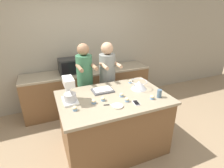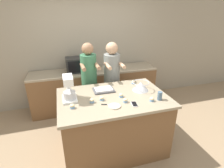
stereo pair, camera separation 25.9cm
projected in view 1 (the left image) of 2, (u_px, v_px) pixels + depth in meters
name	position (u px, v px, depth m)	size (l,w,h in m)	color
ground_plane	(113.00, 146.00, 2.99)	(16.00, 16.00, 0.00)	#937A5B
back_wall	(83.00, 47.00, 3.97)	(10.00, 0.06, 2.70)	gray
island_counter	(113.00, 123.00, 2.80)	(1.62, 1.09, 0.95)	brown
back_counter	(89.00, 89.00, 4.03)	(2.80, 0.60, 0.90)	brown
person_left	(85.00, 84.00, 3.26)	(0.31, 0.49, 1.62)	#232328
person_right	(108.00, 81.00, 3.42)	(0.32, 0.49, 1.61)	#232328
stand_mixer	(69.00, 92.00, 2.40)	(0.20, 0.30, 0.36)	white
mixing_bowl	(139.00, 85.00, 2.83)	(0.27, 0.27, 0.14)	#BCBCC1
baking_tray	(103.00, 90.00, 2.77)	(0.33, 0.24, 0.04)	#4C4C51
microwave_oven	(71.00, 66.00, 3.67)	(0.51, 0.33, 0.31)	black
cell_phone	(136.00, 103.00, 2.42)	(0.09, 0.15, 0.01)	silver
drinking_glass	(159.00, 94.00, 2.56)	(0.07, 0.07, 0.12)	slate
small_plate	(117.00, 106.00, 2.34)	(0.16, 0.16, 0.02)	beige
knife	(111.00, 105.00, 2.38)	(0.22, 0.08, 0.01)	#BCBCC1
cupcake_0	(152.00, 97.00, 2.52)	(0.06, 0.06, 0.06)	#759EC6
cupcake_1	(94.00, 102.00, 2.40)	(0.06, 0.06, 0.06)	#759EC6
cupcake_2	(130.00, 81.00, 3.08)	(0.06, 0.06, 0.06)	#759EC6
cupcake_3	(75.00, 108.00, 2.24)	(0.06, 0.06, 0.06)	#759EC6
cupcake_4	(103.00, 99.00, 2.48)	(0.06, 0.06, 0.06)	#759EC6
cupcake_5	(121.00, 95.00, 2.59)	(0.06, 0.06, 0.06)	#759EC6
cupcake_6	(127.00, 100.00, 2.46)	(0.06, 0.06, 0.06)	#759EC6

